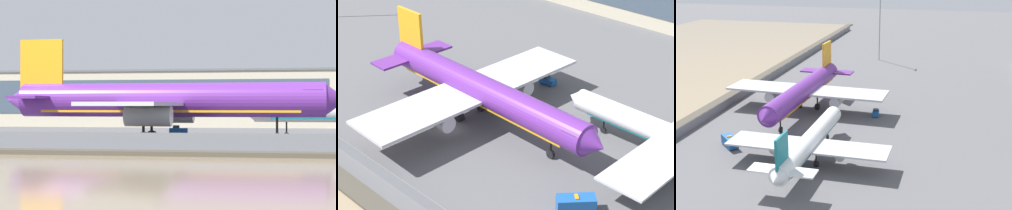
# 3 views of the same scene
# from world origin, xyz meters

# --- Properties ---
(ground_plane) EXTENTS (500.00, 500.00, 0.00)m
(ground_plane) POSITION_xyz_m (0.00, 0.00, 0.00)
(ground_plane) COLOR #565659
(shoreline_seawall) EXTENTS (320.00, 3.00, 0.50)m
(shoreline_seawall) POSITION_xyz_m (0.00, -20.50, 0.25)
(shoreline_seawall) COLOR #474238
(shoreline_seawall) RESTS_ON ground
(perimeter_fence) EXTENTS (280.00, 0.10, 2.21)m
(perimeter_fence) POSITION_xyz_m (0.00, -16.00, 1.11)
(perimeter_fence) COLOR slate
(perimeter_fence) RESTS_ON ground
(cargo_jet_purple) EXTENTS (50.78, 43.21, 15.37)m
(cargo_jet_purple) POSITION_xyz_m (1.53, 5.76, 5.87)
(cargo_jet_purple) COLOR #602889
(cargo_jet_purple) RESTS_ON ground
(passenger_jet_white_teal) EXTENTS (38.23, 32.57, 11.20)m
(passenger_jet_white_teal) POSITION_xyz_m (31.73, 17.00, 4.27)
(passenger_jet_white_teal) COLOR white
(passenger_jet_white_teal) RESTS_ON ground
(baggage_tug) EXTENTS (3.35, 1.92, 1.80)m
(baggage_tug) POSITION_xyz_m (0.76, 24.71, 0.81)
(baggage_tug) COLOR #19519E
(baggage_tug) RESTS_ON ground
(ops_van) EXTENTS (5.08, 5.24, 2.48)m
(ops_van) POSITION_xyz_m (28.68, -2.22, 1.28)
(ops_van) COLOR #19519E
(ops_van) RESTS_ON ground
(apron_light_mast_apron_west) EXTENTS (3.20, 0.40, 25.37)m
(apron_light_mast_apron_west) POSITION_xyz_m (-66.54, 13.61, 14.00)
(apron_light_mast_apron_west) COLOR gray
(apron_light_mast_apron_west) RESTS_ON ground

